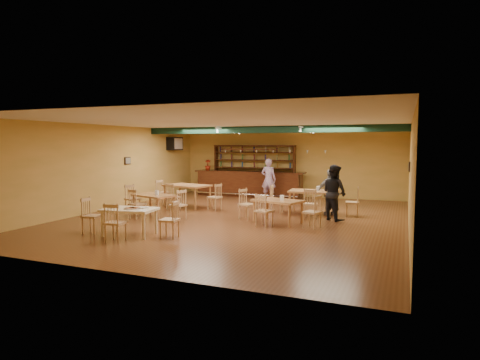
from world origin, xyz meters
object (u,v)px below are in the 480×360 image
at_px(dining_table_d, 278,212).
at_px(near_table, 130,222).
at_px(dining_table_b, 313,202).
at_px(dining_table_a, 187,196).
at_px(bar_counter, 249,184).
at_px(patron_right_a, 334,193).
at_px(patron_bar, 269,179).
at_px(dining_table_c, 154,205).

height_order(dining_table_d, near_table, dining_table_d).
relative_size(dining_table_b, dining_table_d, 1.14).
xyz_separation_m(dining_table_a, dining_table_b, (4.69, 0.12, -0.02)).
bearing_deg(dining_table_d, bar_counter, 135.86).
height_order(dining_table_b, patron_right_a, patron_right_a).
height_order(dining_table_d, patron_bar, patron_bar).
distance_m(bar_counter, dining_table_d, 6.31).
distance_m(dining_table_a, patron_right_a, 5.55).
xyz_separation_m(near_table, patron_bar, (1.22, 7.70, 0.52)).
relative_size(dining_table_d, patron_bar, 0.81).
distance_m(dining_table_b, dining_table_c, 5.25).
bearing_deg(patron_right_a, near_table, 80.85).
height_order(bar_counter, dining_table_d, bar_counter).
bearing_deg(patron_bar, near_table, 82.40).
distance_m(near_table, patron_bar, 7.82).
bearing_deg(near_table, bar_counter, 82.50).
relative_size(bar_counter, dining_table_b, 3.13).
height_order(dining_table_c, patron_bar, patron_bar).
xyz_separation_m(dining_table_c, near_table, (1.08, -2.73, 0.00)).
bearing_deg(dining_table_c, dining_table_d, 20.74).
bearing_deg(patron_right_a, dining_table_b, -6.54).
relative_size(bar_counter, dining_table_a, 3.01).
height_order(dining_table_b, patron_bar, patron_bar).
xyz_separation_m(dining_table_d, patron_right_a, (1.46, 1.12, 0.50)).
bearing_deg(near_table, dining_table_c, 104.42).
xyz_separation_m(dining_table_c, dining_table_d, (4.12, 0.25, 0.00)).
height_order(bar_counter, dining_table_b, bar_counter).
relative_size(dining_table_d, near_table, 1.07).
height_order(dining_table_a, dining_table_d, dining_table_a).
xyz_separation_m(bar_counter, dining_table_a, (-1.04, -3.74, -0.15)).
xyz_separation_m(bar_counter, patron_bar, (1.18, -0.83, 0.30)).
bearing_deg(patron_bar, patron_right_a, 133.71).
bearing_deg(dining_table_c, near_table, -51.09).
height_order(dining_table_c, near_table, near_table).
xyz_separation_m(dining_table_b, patron_bar, (-2.47, 2.80, 0.47)).
bearing_deg(dining_table_c, patron_right_a, 31.12).
height_order(dining_table_a, dining_table_c, dining_table_a).
height_order(patron_bar, patron_right_a, patron_bar).
relative_size(dining_table_c, patron_bar, 0.80).
bearing_deg(dining_table_c, patron_bar, 82.41).
bearing_deg(dining_table_a, near_table, -65.75).
distance_m(bar_counter, dining_table_c, 5.91).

